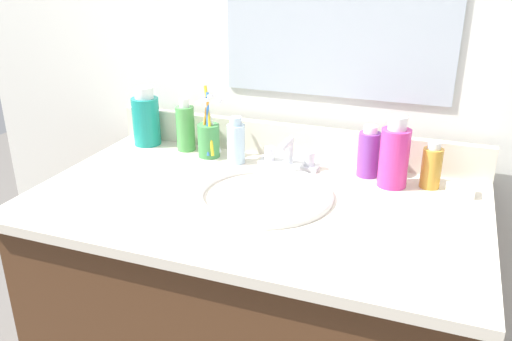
{
  "coord_description": "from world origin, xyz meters",
  "views": [
    {
      "loc": [
        0.4,
        -1.04,
        1.39
      ],
      "look_at": [
        0.01,
        0.0,
        0.93
      ],
      "focal_mm": 37.44,
      "sensor_mm": 36.0,
      "label": 1
    }
  ],
  "objects_px": {
    "bottle_oil_amber": "(432,167)",
    "bottle_cream_purple": "(369,153)",
    "bottle_mouthwash_teal": "(146,119)",
    "cup_green": "(209,138)",
    "bottle_toner_green": "(185,127)",
    "bottle_gel_clear": "(236,142)",
    "soap_bar": "(460,190)",
    "bottle_soap_pink": "(394,155)",
    "faucet": "(288,157)"
  },
  "relations": [
    {
      "from": "bottle_gel_clear",
      "to": "bottle_soap_pink",
      "type": "height_order",
      "value": "bottle_soap_pink"
    },
    {
      "from": "bottle_toner_green",
      "to": "bottle_mouthwash_teal",
      "type": "height_order",
      "value": "bottle_mouthwash_teal"
    },
    {
      "from": "bottle_toner_green",
      "to": "bottle_oil_amber",
      "type": "relative_size",
      "value": 1.31
    },
    {
      "from": "bottle_oil_amber",
      "to": "bottle_cream_purple",
      "type": "height_order",
      "value": "bottle_cream_purple"
    },
    {
      "from": "faucet",
      "to": "bottle_cream_purple",
      "type": "bearing_deg",
      "value": 5.31
    },
    {
      "from": "bottle_oil_amber",
      "to": "bottle_soap_pink",
      "type": "relative_size",
      "value": 0.66
    },
    {
      "from": "cup_green",
      "to": "bottle_soap_pink",
      "type": "bearing_deg",
      "value": -2.83
    },
    {
      "from": "faucet",
      "to": "cup_green",
      "type": "height_order",
      "value": "cup_green"
    },
    {
      "from": "bottle_mouthwash_teal",
      "to": "cup_green",
      "type": "xyz_separation_m",
      "value": [
        0.21,
        -0.03,
        -0.02
      ]
    },
    {
      "from": "faucet",
      "to": "soap_bar",
      "type": "relative_size",
      "value": 2.5
    },
    {
      "from": "bottle_gel_clear",
      "to": "bottle_oil_amber",
      "type": "bearing_deg",
      "value": 1.65
    },
    {
      "from": "cup_green",
      "to": "soap_bar",
      "type": "relative_size",
      "value": 3.07
    },
    {
      "from": "bottle_toner_green",
      "to": "bottle_cream_purple",
      "type": "distance_m",
      "value": 0.52
    },
    {
      "from": "bottle_mouthwash_teal",
      "to": "bottle_soap_pink",
      "type": "xyz_separation_m",
      "value": [
        0.71,
        -0.05,
        0.0
      ]
    },
    {
      "from": "bottle_gel_clear",
      "to": "bottle_cream_purple",
      "type": "distance_m",
      "value": 0.35
    },
    {
      "from": "faucet",
      "to": "soap_bar",
      "type": "xyz_separation_m",
      "value": [
        0.43,
        -0.02,
        -0.02
      ]
    },
    {
      "from": "bottle_cream_purple",
      "to": "cup_green",
      "type": "height_order",
      "value": "cup_green"
    },
    {
      "from": "cup_green",
      "to": "soap_bar",
      "type": "bearing_deg",
      "value": -1.82
    },
    {
      "from": "bottle_gel_clear",
      "to": "soap_bar",
      "type": "height_order",
      "value": "bottle_gel_clear"
    },
    {
      "from": "bottle_mouthwash_teal",
      "to": "bottle_gel_clear",
      "type": "bearing_deg",
      "value": -8.53
    },
    {
      "from": "bottle_toner_green",
      "to": "bottle_oil_amber",
      "type": "xyz_separation_m",
      "value": [
        0.67,
        -0.03,
        -0.01
      ]
    },
    {
      "from": "bottle_cream_purple",
      "to": "bottle_soap_pink",
      "type": "xyz_separation_m",
      "value": [
        0.07,
        -0.04,
        0.02
      ]
    },
    {
      "from": "bottle_mouthwash_teal",
      "to": "bottle_soap_pink",
      "type": "relative_size",
      "value": 0.98
    },
    {
      "from": "bottle_gel_clear",
      "to": "bottle_soap_pink",
      "type": "bearing_deg",
      "value": -1.27
    },
    {
      "from": "bottle_oil_amber",
      "to": "bottle_soap_pink",
      "type": "xyz_separation_m",
      "value": [
        -0.09,
        -0.02,
        0.03
      ]
    },
    {
      "from": "bottle_gel_clear",
      "to": "cup_green",
      "type": "distance_m",
      "value": 0.09
    },
    {
      "from": "faucet",
      "to": "soap_bar",
      "type": "distance_m",
      "value": 0.43
    },
    {
      "from": "bottle_mouthwash_teal",
      "to": "cup_green",
      "type": "distance_m",
      "value": 0.22
    },
    {
      "from": "bottle_mouthwash_teal",
      "to": "faucet",
      "type": "bearing_deg",
      "value": -4.02
    },
    {
      "from": "bottle_cream_purple",
      "to": "bottle_soap_pink",
      "type": "distance_m",
      "value": 0.08
    },
    {
      "from": "bottle_mouthwash_teal",
      "to": "bottle_toner_green",
      "type": "bearing_deg",
      "value": -1.9
    },
    {
      "from": "bottle_oil_amber",
      "to": "bottle_mouthwash_teal",
      "type": "bearing_deg",
      "value": 177.79
    },
    {
      "from": "bottle_gel_clear",
      "to": "bottle_mouthwash_teal",
      "type": "relative_size",
      "value": 0.74
    },
    {
      "from": "bottle_gel_clear",
      "to": "bottle_cream_purple",
      "type": "height_order",
      "value": "bottle_cream_purple"
    },
    {
      "from": "faucet",
      "to": "bottle_toner_green",
      "type": "height_order",
      "value": "bottle_toner_green"
    },
    {
      "from": "bottle_soap_pink",
      "to": "soap_bar",
      "type": "height_order",
      "value": "bottle_soap_pink"
    },
    {
      "from": "bottle_cream_purple",
      "to": "cup_green",
      "type": "relative_size",
      "value": 0.67
    },
    {
      "from": "bottle_toner_green",
      "to": "bottle_soap_pink",
      "type": "xyz_separation_m",
      "value": [
        0.58,
        -0.05,
        0.01
      ]
    },
    {
      "from": "bottle_toner_green",
      "to": "bottle_gel_clear",
      "type": "height_order",
      "value": "bottle_toner_green"
    },
    {
      "from": "bottle_oil_amber",
      "to": "bottle_soap_pink",
      "type": "distance_m",
      "value": 0.09
    },
    {
      "from": "cup_green",
      "to": "bottle_oil_amber",
      "type": "bearing_deg",
      "value": -0.12
    },
    {
      "from": "bottle_gel_clear",
      "to": "cup_green",
      "type": "xyz_separation_m",
      "value": [
        -0.09,
        0.02,
        -0.0
      ]
    },
    {
      "from": "cup_green",
      "to": "soap_bar",
      "type": "distance_m",
      "value": 0.66
    },
    {
      "from": "bottle_toner_green",
      "to": "bottle_cream_purple",
      "type": "bearing_deg",
      "value": -0.89
    },
    {
      "from": "bottle_toner_green",
      "to": "bottle_gel_clear",
      "type": "bearing_deg",
      "value": -13.41
    },
    {
      "from": "faucet",
      "to": "bottle_cream_purple",
      "type": "relative_size",
      "value": 1.22
    },
    {
      "from": "faucet",
      "to": "cup_green",
      "type": "distance_m",
      "value": 0.23
    },
    {
      "from": "faucet",
      "to": "bottle_gel_clear",
      "type": "height_order",
      "value": "bottle_gel_clear"
    },
    {
      "from": "bottle_gel_clear",
      "to": "bottle_toner_green",
      "type": "bearing_deg",
      "value": 166.59
    },
    {
      "from": "bottle_toner_green",
      "to": "soap_bar",
      "type": "distance_m",
      "value": 0.74
    }
  ]
}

